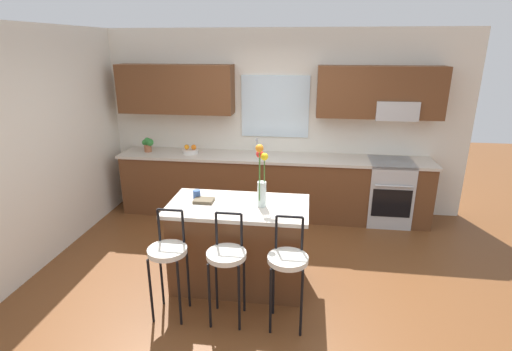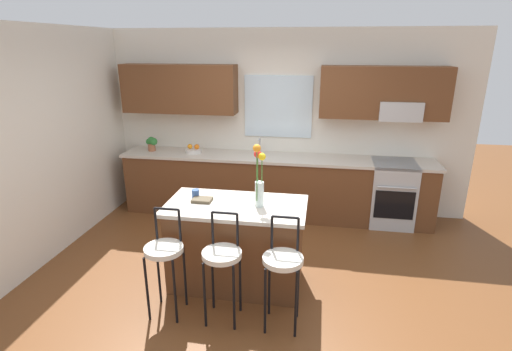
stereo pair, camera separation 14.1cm
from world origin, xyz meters
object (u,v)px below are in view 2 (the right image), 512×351
object	(u,v)px
bar_stool_middle	(222,259)
mug_ceramic	(195,194)
fruit_bowl_oranges	(194,150)
flower_vase	(259,178)
cookbook	(202,200)
bar_stool_far	(283,264)
oven_range	(391,193)
bar_stool_near	(164,254)
potted_plant_small	(152,143)
kitchen_island	(237,244)

from	to	relation	value
bar_stool_middle	mug_ceramic	size ratio (longest dim) A/B	11.58
bar_stool_middle	fruit_bowl_oranges	distance (m)	2.70
flower_vase	cookbook	size ratio (longest dim) A/B	3.27
mug_ceramic	fruit_bowl_oranges	size ratio (longest dim) A/B	0.37
bar_stool_far	flower_vase	bearing A→B (deg)	117.71
flower_vase	mug_ceramic	xyz separation A→B (m)	(-0.71, 0.12, -0.25)
oven_range	flower_vase	world-z (taller)	flower_vase
oven_range	bar_stool_near	xyz separation A→B (m)	(-2.40, -2.44, 0.18)
bar_stool_middle	potted_plant_small	xyz separation A→B (m)	(-1.72, 2.46, 0.41)
oven_range	potted_plant_small	xyz separation A→B (m)	(-3.57, 0.02, 0.59)
kitchen_island	bar_stool_middle	bearing A→B (deg)	-90.00
kitchen_island	cookbook	bearing A→B (deg)	176.94
cookbook	fruit_bowl_oranges	bearing A→B (deg)	110.67
bar_stool_middle	bar_stool_far	size ratio (longest dim) A/B	1.00
bar_stool_middle	flower_vase	xyz separation A→B (m)	(0.24, 0.59, 0.58)
oven_range	fruit_bowl_oranges	xyz separation A→B (m)	(-2.91, 0.02, 0.50)
fruit_bowl_oranges	flower_vase	bearing A→B (deg)	-55.24
potted_plant_small	oven_range	bearing A→B (deg)	-0.37
mug_ceramic	fruit_bowl_oranges	xyz separation A→B (m)	(-0.60, 1.75, -0.00)
bar_stool_near	bar_stool_far	xyz separation A→B (m)	(1.10, 0.00, 0.00)
potted_plant_small	mug_ceramic	bearing A→B (deg)	-54.34
bar_stool_far	flower_vase	distance (m)	0.88
cookbook	fruit_bowl_oranges	xyz separation A→B (m)	(-0.70, 1.84, 0.03)
oven_range	kitchen_island	bearing A→B (deg)	-135.27
kitchen_island	bar_stool_far	world-z (taller)	bar_stool_far
flower_vase	potted_plant_small	bearing A→B (deg)	136.32
cookbook	potted_plant_small	world-z (taller)	potted_plant_small
oven_range	fruit_bowl_oranges	distance (m)	2.96
cookbook	flower_vase	bearing A→B (deg)	-3.04
kitchen_island	bar_stool_near	world-z (taller)	bar_stool_near
bar_stool_near	oven_range	bearing A→B (deg)	45.37
bar_stool_near	bar_stool_far	size ratio (longest dim) A/B	1.00
oven_range	potted_plant_small	world-z (taller)	potted_plant_small
flower_vase	fruit_bowl_oranges	size ratio (longest dim) A/B	2.73
kitchen_island	flower_vase	xyz separation A→B (m)	(0.24, -0.01, 0.75)
oven_range	bar_stool_near	size ratio (longest dim) A/B	0.88
cookbook	potted_plant_small	bearing A→B (deg)	126.37
oven_range	mug_ceramic	distance (m)	2.93
bar_stool_near	fruit_bowl_oranges	xyz separation A→B (m)	(-0.51, 2.46, 0.33)
potted_plant_small	bar_stool_near	bearing A→B (deg)	-64.57
cookbook	bar_stool_far	bearing A→B (deg)	-34.09
bar_stool_near	potted_plant_small	size ratio (longest dim) A/B	4.76
bar_stool_middle	fruit_bowl_oranges	size ratio (longest dim) A/B	4.34
bar_stool_middle	kitchen_island	bearing A→B (deg)	90.00
mug_ceramic	cookbook	xyz separation A→B (m)	(0.10, -0.09, -0.03)
mug_ceramic	potted_plant_small	world-z (taller)	potted_plant_small
potted_plant_small	fruit_bowl_oranges	bearing A→B (deg)	0.11
flower_vase	mug_ceramic	bearing A→B (deg)	170.15
mug_ceramic	bar_stool_far	bearing A→B (deg)	-34.97
kitchen_island	bar_stool_far	bearing A→B (deg)	-47.44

